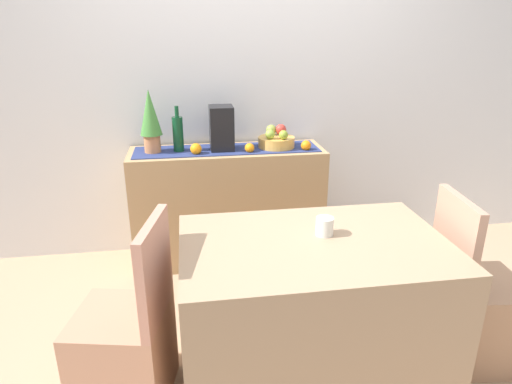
{
  "coord_description": "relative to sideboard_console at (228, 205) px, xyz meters",
  "views": [
    {
      "loc": [
        -0.43,
        -2.1,
        1.65
      ],
      "look_at": [
        -0.05,
        0.39,
        0.71
      ],
      "focal_mm": 31.42,
      "sensor_mm": 36.0,
      "label": 1
    }
  ],
  "objects": [
    {
      "name": "fruit_bowl",
      "position": [
        0.35,
        0.0,
        0.46
      ],
      "size": [
        0.26,
        0.26,
        0.07
      ],
      "primitive_type": "cylinder",
      "color": "gold",
      "rests_on": "table_runner"
    },
    {
      "name": "dining_table",
      "position": [
        0.27,
        -1.28,
        -0.05
      ],
      "size": [
        1.2,
        0.78,
        0.74
      ],
      "primitive_type": "cube",
      "color": "tan",
      "rests_on": "ground"
    },
    {
      "name": "orange_loose_near_bowl",
      "position": [
        0.54,
        -0.1,
        0.45
      ],
      "size": [
        0.07,
        0.07,
        0.07
      ],
      "primitive_type": "sphere",
      "color": "orange",
      "rests_on": "sideboard_console"
    },
    {
      "name": "wine_bottle",
      "position": [
        -0.33,
        -0.0,
        0.54
      ],
      "size": [
        0.07,
        0.07,
        0.31
      ],
      "color": "#104022",
      "rests_on": "sideboard_console"
    },
    {
      "name": "apple_front",
      "position": [
        0.39,
        0.06,
        0.53
      ],
      "size": [
        0.08,
        0.08,
        0.08
      ],
      "primitive_type": "sphere",
      "color": "#BB352D",
      "rests_on": "fruit_bowl"
    },
    {
      "name": "chair_near_window",
      "position": [
        -0.59,
        -1.29,
        -0.15
      ],
      "size": [
        0.47,
        0.47,
        0.9
      ],
      "color": "tan",
      "rests_on": "ground"
    },
    {
      "name": "table_runner",
      "position": [
        0.0,
        0.0,
        0.42
      ],
      "size": [
        1.27,
        0.32,
        0.01
      ],
      "primitive_type": "cube",
      "color": "navy",
      "rests_on": "sideboard_console"
    },
    {
      "name": "coffee_cup",
      "position": [
        0.33,
        -1.22,
        0.36
      ],
      "size": [
        0.08,
        0.08,
        0.08
      ],
      "primitive_type": "cylinder",
      "color": "silver",
      "rests_on": "dining_table"
    },
    {
      "name": "coffee_maker",
      "position": [
        -0.03,
        0.0,
        0.57
      ],
      "size": [
        0.16,
        0.18,
        0.3
      ],
      "primitive_type": "cube",
      "color": "black",
      "rests_on": "sideboard_console"
    },
    {
      "name": "orange_loose_end",
      "position": [
        -0.22,
        -0.09,
        0.46
      ],
      "size": [
        0.08,
        0.08,
        0.08
      ],
      "primitive_type": "sphere",
      "color": "orange",
      "rests_on": "sideboard_console"
    },
    {
      "name": "ground_plane",
      "position": [
        0.17,
        -0.92,
        -0.43
      ],
      "size": [
        6.4,
        6.4,
        0.02
      ],
      "primitive_type": "cube",
      "color": "tan",
      "rests_on": "ground"
    },
    {
      "name": "potted_plant",
      "position": [
        -0.5,
        0.0,
        0.65
      ],
      "size": [
        0.15,
        0.15,
        0.43
      ],
      "color": "#BE784C",
      "rests_on": "sideboard_console"
    },
    {
      "name": "room_wall_rear",
      "position": [
        0.17,
        0.26,
        0.93
      ],
      "size": [
        6.4,
        0.06,
        2.7
      ],
      "primitive_type": "cube",
      "color": "silver",
      "rests_on": "ground"
    },
    {
      "name": "orange_loose_mid",
      "position": [
        0.15,
        -0.1,
        0.45
      ],
      "size": [
        0.07,
        0.07,
        0.07
      ],
      "primitive_type": "sphere",
      "color": "orange",
      "rests_on": "sideboard_console"
    },
    {
      "name": "sideboard_console",
      "position": [
        0.0,
        0.0,
        0.0
      ],
      "size": [
        1.36,
        0.42,
        0.84
      ],
      "primitive_type": "cube",
      "color": "tan",
      "rests_on": "ground"
    },
    {
      "name": "apple_rear",
      "position": [
        0.33,
        0.08,
        0.53
      ],
      "size": [
        0.07,
        0.07,
        0.07
      ],
      "primitive_type": "sphere",
      "color": "#8A9C40",
      "rests_on": "fruit_bowl"
    },
    {
      "name": "apple_right",
      "position": [
        0.38,
        -0.08,
        0.53
      ],
      "size": [
        0.06,
        0.06,
        0.06
      ],
      "primitive_type": "sphere",
      "color": "olive",
      "rests_on": "fruit_bowl"
    },
    {
      "name": "apple_upper",
      "position": [
        0.3,
        -0.05,
        0.53
      ],
      "size": [
        0.07,
        0.07,
        0.07
      ],
      "primitive_type": "sphere",
      "color": "#88A73C",
      "rests_on": "fruit_bowl"
    },
    {
      "name": "chair_by_corner",
      "position": [
        1.14,
        -1.28,
        -0.15
      ],
      "size": [
        0.44,
        0.44,
        0.9
      ],
      "color": "tan",
      "rests_on": "ground"
    }
  ]
}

